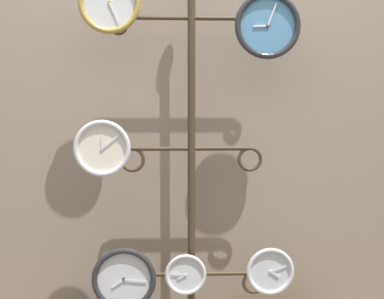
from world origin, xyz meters
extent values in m
cube|color=gray|center=(0.00, 0.57, 1.40)|extent=(4.40, 0.04, 2.80)
cylinder|color=#382D1E|center=(0.00, 0.41, 1.02)|extent=(0.04, 0.04, 2.00)
cylinder|color=#382D1E|center=(-0.17, 0.41, 1.78)|extent=(0.33, 0.02, 0.02)
torus|color=#382D1E|center=(-0.33, 0.41, 1.74)|extent=(0.09, 0.02, 0.09)
cylinder|color=#382D1E|center=(0.17, 0.41, 1.78)|extent=(0.33, 0.02, 0.02)
torus|color=#382D1E|center=(0.33, 0.41, 1.74)|extent=(0.09, 0.02, 0.09)
cylinder|color=#382D1E|center=(-0.14, 0.41, 1.18)|extent=(0.27, 0.02, 0.02)
torus|color=#382D1E|center=(-0.27, 0.41, 1.13)|extent=(0.12, 0.02, 0.12)
cylinder|color=#382D1E|center=(0.14, 0.41, 1.18)|extent=(0.27, 0.02, 0.02)
torus|color=#382D1E|center=(0.27, 0.41, 1.13)|extent=(0.12, 0.02, 0.12)
cylinder|color=#382D1E|center=(-0.15, 0.41, 0.58)|extent=(0.30, 0.02, 0.02)
torus|color=#382D1E|center=(-0.30, 0.41, 0.53)|extent=(0.11, 0.02, 0.11)
cylinder|color=#382D1E|center=(0.15, 0.41, 0.58)|extent=(0.30, 0.02, 0.02)
torus|color=#382D1E|center=(0.30, 0.41, 0.53)|extent=(0.11, 0.02, 0.11)
cylinder|color=silver|center=(-0.36, 0.33, 1.83)|extent=(0.25, 0.02, 0.25)
torus|color=#A58438|center=(-0.36, 0.31, 1.83)|extent=(0.27, 0.02, 0.27)
cylinder|color=#A58438|center=(-0.36, 0.32, 1.83)|extent=(0.01, 0.01, 0.01)
cube|color=silver|center=(-0.35, 0.31, 1.80)|extent=(0.03, 0.00, 0.06)
cube|color=silver|center=(-0.34, 0.31, 1.78)|extent=(0.05, 0.00, 0.09)
cylinder|color=#4C84B2|center=(0.34, 0.33, 1.73)|extent=(0.27, 0.02, 0.27)
torus|color=#262628|center=(0.34, 0.32, 1.73)|extent=(0.30, 0.03, 0.30)
cylinder|color=#262628|center=(0.34, 0.32, 1.73)|extent=(0.02, 0.01, 0.02)
cube|color=silver|center=(0.30, 0.32, 1.73)|extent=(0.07, 0.00, 0.01)
cube|color=silver|center=(0.35, 0.32, 1.78)|extent=(0.04, 0.00, 0.10)
cylinder|color=silver|center=(-0.40, 0.31, 1.19)|extent=(0.23, 0.02, 0.23)
torus|color=silver|center=(-0.40, 0.29, 1.19)|extent=(0.25, 0.02, 0.25)
cylinder|color=silver|center=(-0.40, 0.29, 1.19)|extent=(0.01, 0.01, 0.01)
cube|color=silver|center=(-0.40, 0.29, 1.22)|extent=(0.01, 0.00, 0.06)
cube|color=silver|center=(-0.37, 0.29, 1.22)|extent=(0.07, 0.00, 0.06)
cylinder|color=silver|center=(-0.31, 0.34, 0.59)|extent=(0.27, 0.02, 0.27)
torus|color=#262628|center=(-0.31, 0.32, 0.59)|extent=(0.30, 0.03, 0.30)
cylinder|color=#262628|center=(-0.31, 0.32, 0.59)|extent=(0.02, 0.01, 0.02)
cube|color=silver|center=(-0.34, 0.32, 0.57)|extent=(0.06, 0.00, 0.04)
cube|color=silver|center=(-0.26, 0.32, 0.58)|extent=(0.10, 0.00, 0.02)
cylinder|color=silver|center=(-0.03, 0.34, 0.60)|extent=(0.17, 0.02, 0.17)
torus|color=silver|center=(-0.03, 0.32, 0.60)|extent=(0.19, 0.02, 0.19)
cylinder|color=silver|center=(-0.03, 0.32, 0.60)|extent=(0.01, 0.01, 0.01)
cube|color=silver|center=(-0.05, 0.32, 0.59)|extent=(0.04, 0.00, 0.03)
cube|color=silver|center=(-0.06, 0.32, 0.61)|extent=(0.07, 0.00, 0.01)
cylinder|color=silver|center=(0.36, 0.32, 0.62)|extent=(0.20, 0.02, 0.20)
torus|color=silver|center=(0.36, 0.30, 0.62)|extent=(0.22, 0.02, 0.22)
cylinder|color=silver|center=(0.36, 0.30, 0.62)|extent=(0.01, 0.01, 0.01)
cube|color=silver|center=(0.38, 0.30, 0.61)|extent=(0.05, 0.00, 0.03)
cube|color=silver|center=(0.39, 0.30, 0.63)|extent=(0.08, 0.00, 0.03)
camera|label=1|loc=(-0.12, -2.07, 1.38)|focal=50.00mm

